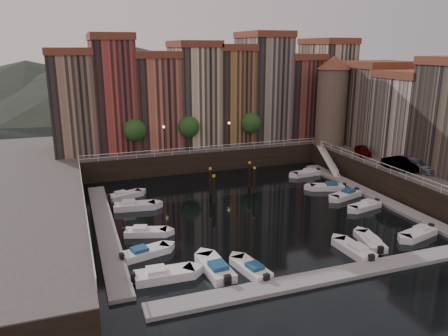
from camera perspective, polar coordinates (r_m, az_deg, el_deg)
name	(u,v)px	position (r m, az deg, el deg)	size (l,w,h in m)	color
ground	(248,208)	(51.04, 3.14, -5.22)	(200.00, 200.00, 0.00)	black
quay_far	(189,148)	(74.25, -4.62, 2.59)	(80.00, 20.00, 3.00)	black
dock_left	(105,228)	(46.57, -15.23, -7.63)	(2.00, 28.00, 0.35)	gray
dock_right	(369,194)	(58.13, 18.46, -3.22)	(2.00, 28.00, 0.35)	gray
dock_near	(329,276)	(37.33, 13.57, -13.57)	(30.00, 2.00, 0.35)	gray
mountains	(129,78)	(155.61, -12.36, 11.44)	(145.00, 100.00, 18.00)	#2D382D
far_terrace	(212,93)	(71.28, -1.64, 9.80)	(48.70, 10.30, 17.50)	#997861
right_terrace	(415,111)	(66.26, 23.72, 6.86)	(9.30, 24.30, 14.00)	#766859
corner_tower	(332,100)	(70.51, 13.89, 8.68)	(5.20, 5.20, 13.80)	#6B5B4C
promenade_trees	(193,127)	(65.52, -4.04, 5.41)	(21.20, 3.20, 5.20)	black
street_lamps	(197,132)	(64.79, -3.50, 4.68)	(10.36, 0.36, 4.18)	black
railings	(233,166)	(54.18, 1.21, 0.26)	(36.08, 34.04, 0.52)	white
gangway	(328,159)	(66.70, 13.46, 1.09)	(2.78, 8.32, 3.73)	white
mooring_pilings	(232,182)	(55.14, 1.11, -1.79)	(6.73, 4.60, 3.78)	black
boat_left_0	(163,275)	(36.42, -8.02, -13.65)	(5.07, 1.97, 1.16)	white
boat_left_1	(144,253)	(40.30, -10.35, -10.81)	(4.62, 2.65, 1.04)	white
boat_left_2	(145,232)	(44.47, -10.33, -8.22)	(4.47, 2.70, 1.00)	white
boat_left_3	(133,206)	(51.53, -11.75, -4.87)	(5.08, 2.41, 1.14)	white
boat_left_4	(124,195)	(55.49, -12.87, -3.50)	(4.51, 2.82, 1.01)	white
boat_right_0	(419,233)	(47.47, 24.07, -7.81)	(4.65, 2.67, 1.04)	white
boat_right_1	(365,206)	(53.20, 17.97, -4.72)	(4.43, 2.42, 0.99)	white
boat_right_2	(346,195)	(56.26, 15.63, -3.40)	(4.73, 2.90, 1.06)	white
boat_right_3	(328,187)	(58.83, 13.41, -2.42)	(4.74, 3.03, 1.07)	white
boat_right_4	(307,173)	(64.62, 10.73, -0.66)	(4.53, 1.97, 1.02)	white
boat_near_0	(216,268)	(37.02, -1.10, -12.96)	(2.20, 5.21, 1.18)	white
boat_near_1	(251,269)	(37.13, 3.60, -12.99)	(2.41, 4.59, 1.03)	white
boat_near_2	(354,250)	(41.84, 16.68, -10.19)	(1.95, 4.73, 1.07)	white
boat_near_3	(370,242)	(43.96, 18.58, -9.10)	(2.55, 4.57, 1.02)	white
car_a	(363,151)	(65.61, 17.69, 2.13)	(1.61, 4.01, 1.36)	gray
car_b	(400,165)	(59.20, 22.05, 0.42)	(1.66, 4.76, 1.57)	gray
car_c	(418,166)	(59.53, 23.96, 0.25)	(2.08, 5.12, 1.49)	gray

